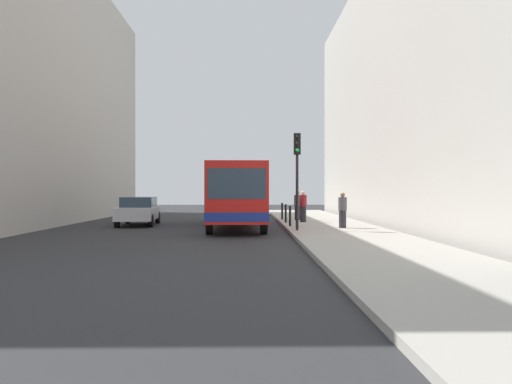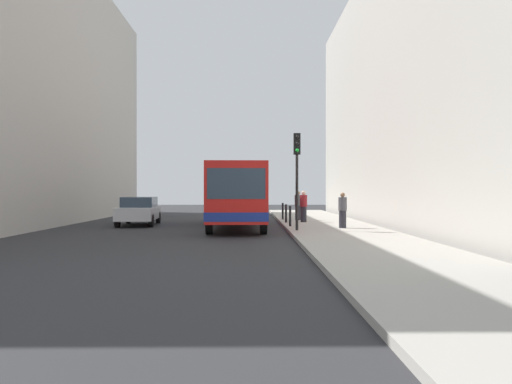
# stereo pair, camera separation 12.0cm
# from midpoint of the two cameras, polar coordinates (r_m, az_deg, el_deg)

# --- Properties ---
(ground_plane) EXTENTS (80.00, 80.00, 0.00)m
(ground_plane) POSITION_cam_midpoint_polar(r_m,az_deg,el_deg) (22.92, -4.75, -4.40)
(ground_plane) COLOR #2D2D30
(sidewalk) EXTENTS (4.40, 40.00, 0.15)m
(sidewalk) POSITION_cam_midpoint_polar(r_m,az_deg,el_deg) (23.20, 8.72, -4.16)
(sidewalk) COLOR #ADA89E
(sidewalk) RESTS_ON ground
(building_left) EXTENTS (7.00, 32.00, 15.00)m
(building_left) POSITION_cam_midpoint_polar(r_m,az_deg,el_deg) (30.31, -26.89, 10.95)
(building_left) COLOR #BCB7AD
(building_left) RESTS_ON ground
(building_right) EXTENTS (7.00, 32.00, 14.20)m
(building_right) POSITION_cam_midpoint_polar(r_m,az_deg,el_deg) (29.08, 19.49, 10.62)
(building_right) COLOR #BCB7AD
(building_right) RESTS_ON ground
(bus) EXTENTS (2.78, 11.08, 3.00)m
(bus) POSITION_cam_midpoint_polar(r_m,az_deg,el_deg) (25.13, -2.36, -0.05)
(bus) COLOR red
(bus) RESTS_ON ground
(car_beside_bus) EXTENTS (2.08, 4.50, 1.48)m
(car_beside_bus) POSITION_cam_midpoint_polar(r_m,az_deg,el_deg) (27.24, -13.20, -2.02)
(car_beside_bus) COLOR silver
(car_beside_bus) RESTS_ON ground
(traffic_light) EXTENTS (0.28, 0.33, 4.10)m
(traffic_light) POSITION_cam_midpoint_polar(r_m,az_deg,el_deg) (21.50, 4.50, 3.31)
(traffic_light) COLOR black
(traffic_light) RESTS_ON sidewalk
(bollard_near) EXTENTS (0.11, 0.11, 0.95)m
(bollard_near) POSITION_cam_midpoint_polar(r_m,az_deg,el_deg) (23.83, 3.72, -2.71)
(bollard_near) COLOR black
(bollard_near) RESTS_ON sidewalk
(bollard_mid) EXTENTS (0.11, 0.11, 0.95)m
(bollard_mid) POSITION_cam_midpoint_polar(r_m,az_deg,el_deg) (26.50, 3.24, -2.42)
(bollard_mid) COLOR black
(bollard_mid) RESTS_ON sidewalk
(bollard_far) EXTENTS (0.11, 0.11, 0.95)m
(bollard_far) POSITION_cam_midpoint_polar(r_m,az_deg,el_deg) (29.16, 2.85, -2.17)
(bollard_far) COLOR black
(bollard_far) RESTS_ON sidewalk
(pedestrian_near_signal) EXTENTS (0.38, 0.38, 1.59)m
(pedestrian_near_signal) POSITION_cam_midpoint_polar(r_m,az_deg,el_deg) (22.93, 9.58, -2.05)
(pedestrian_near_signal) COLOR #26262D
(pedestrian_near_signal) RESTS_ON sidewalk
(pedestrian_mid_sidewalk) EXTENTS (0.38, 0.38, 1.66)m
(pedestrian_mid_sidewalk) POSITION_cam_midpoint_polar(r_m,az_deg,el_deg) (26.94, 5.21, -1.63)
(pedestrian_mid_sidewalk) COLOR #26262D
(pedestrian_mid_sidewalk) RESTS_ON sidewalk
(pedestrian_far_sidewalk) EXTENTS (0.38, 0.38, 1.64)m
(pedestrian_far_sidewalk) POSITION_cam_midpoint_polar(r_m,az_deg,el_deg) (28.78, 4.57, -1.53)
(pedestrian_far_sidewalk) COLOR #26262D
(pedestrian_far_sidewalk) RESTS_ON sidewalk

